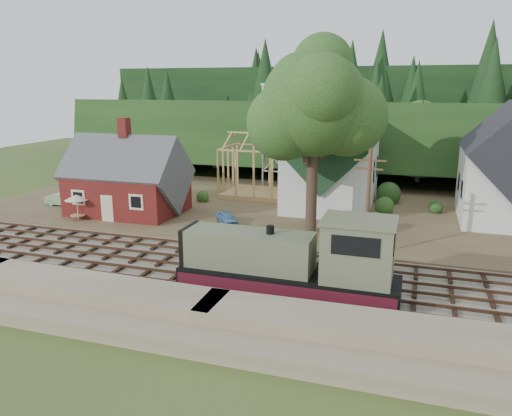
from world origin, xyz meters
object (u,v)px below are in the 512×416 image
(locomotive, at_px, (296,264))
(car_green, at_px, (64,200))
(car_blue, at_px, (227,218))
(patio_set, at_px, (77,198))

(locomotive, distance_m, car_green, 31.12)
(car_blue, relative_size, patio_set, 1.36)
(locomotive, height_order, car_blue, locomotive)
(locomotive, distance_m, car_blue, 16.15)
(car_blue, bearing_deg, locomotive, -93.72)
(car_green, bearing_deg, patio_set, -128.67)
(car_blue, bearing_deg, car_green, 136.67)
(car_green, bearing_deg, locomotive, -115.25)
(locomotive, bearing_deg, car_blue, 125.66)
(car_green, relative_size, patio_set, 1.65)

